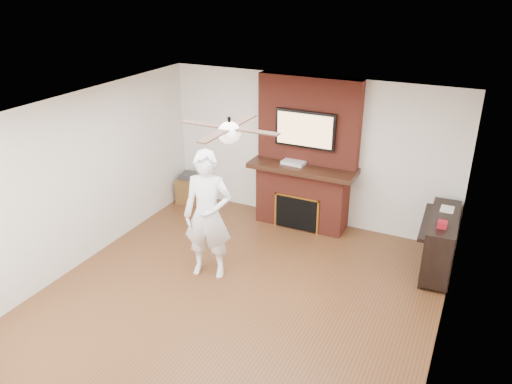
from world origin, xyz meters
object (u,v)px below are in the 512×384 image
at_px(fireplace, 304,169).
at_px(side_table, 192,188).
at_px(piano, 440,241).
at_px(person, 208,215).

xyz_separation_m(fireplace, side_table, (-2.20, -0.07, -0.74)).
bearing_deg(side_table, piano, -16.98).
xyz_separation_m(person, piano, (2.93, 1.51, -0.47)).
distance_m(side_table, piano, 4.52).
relative_size(fireplace, piano, 1.89).
bearing_deg(piano, side_table, 171.62).
relative_size(person, side_table, 3.31).
relative_size(side_table, piano, 0.42).
xyz_separation_m(fireplace, person, (-0.63, -2.06, -0.07)).
distance_m(fireplace, side_table, 2.32).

